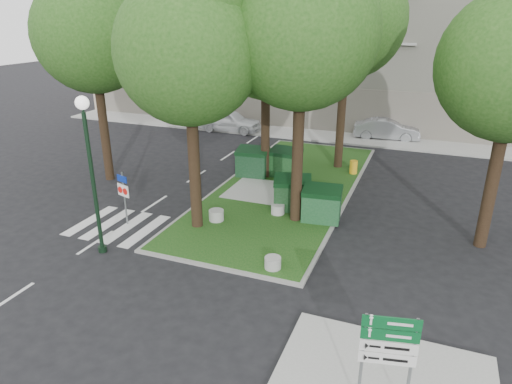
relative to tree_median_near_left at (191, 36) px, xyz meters
The scene contains 24 objects.
ground 7.88m from the tree_median_near_left, 61.12° to the right, with size 120.00×120.00×0.00m, color black.
median_island 9.27m from the tree_median_near_left, 70.64° to the left, with size 6.00×16.00×0.12m, color #133F12.
median_kerb 9.28m from the tree_median_near_left, 70.64° to the left, with size 6.30×16.30×0.10m, color gray.
building_sidewalk 17.57m from the tree_median_near_left, 84.94° to the left, with size 42.00×3.00×0.12m, color #999993.
zebra_crossing 7.75m from the tree_median_near_left, 155.64° to the right, with size 5.00×3.00×0.01m, color silver.
apartment_building 23.49m from the tree_median_near_left, 86.55° to the left, with size 41.00×12.00×16.00m, color #BFAC8F.
tree_median_near_left is the anchor object (origin of this frame).
tree_median_near_right 4.09m from the tree_median_near_left, 29.74° to the left, with size 5.60×5.60×11.46m.
tree_median_mid 6.53m from the tree_median_near_left, 85.60° to the left, with size 4.80×4.80×9.99m.
tree_median_far 10.24m from the tree_median_near_left, 68.72° to the left, with size 5.80×5.80×11.93m.
tree_street_left 7.83m from the tree_median_near_left, 153.43° to the left, with size 5.40×5.40×11.00m.
dumpster_a 9.07m from the tree_median_near_left, 92.24° to the left, with size 1.72×1.29×1.51m.
dumpster_b 9.57m from the tree_median_near_left, 78.92° to the left, with size 1.69×1.26×1.49m.
dumpster_c 7.71m from the tree_median_near_left, 44.86° to the left, with size 1.83×1.50×1.48m.
dumpster_d 8.17m from the tree_median_near_left, 27.10° to the left, with size 1.68×1.27×1.46m.
bollard_left 7.02m from the tree_median_near_left, 57.62° to the left, with size 0.62×0.62×0.44m, color #A0A19C.
bollard_right 8.24m from the tree_median_near_left, 28.30° to the right, with size 0.56×0.56×0.40m, color #9C9C97.
bollard_mid 7.76m from the tree_median_near_left, 40.80° to the left, with size 0.57×0.57×0.41m, color #A9AAA4.
litter_bin 11.91m from the tree_median_near_left, 61.76° to the left, with size 0.40×0.40×0.70m, color gold.
street_lamp 5.40m from the tree_median_near_left, 128.08° to the right, with size 0.45×0.45×5.62m.
traffic_sign_pole 6.61m from the tree_median_near_left, 165.10° to the right, with size 0.65×0.24×2.25m.
directional_sign 11.78m from the tree_median_near_left, 40.00° to the right, with size 1.16×0.30×2.35m.
car_white 17.30m from the tree_median_near_left, 110.16° to the left, with size 1.85×4.59×1.56m, color white.
car_silver 18.87m from the tree_median_near_left, 72.27° to the left, with size 1.51×4.34×1.43m, color gray.
Camera 1 is at (6.71, -12.06, 8.10)m, focal length 32.00 mm.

